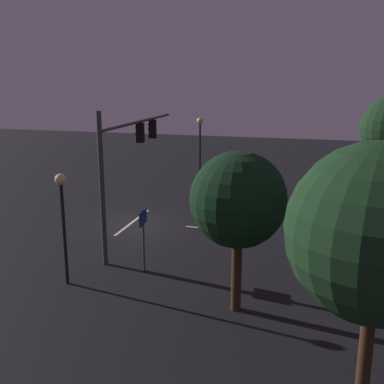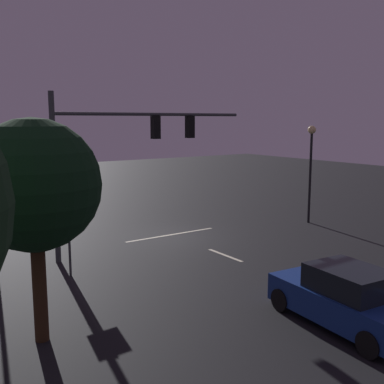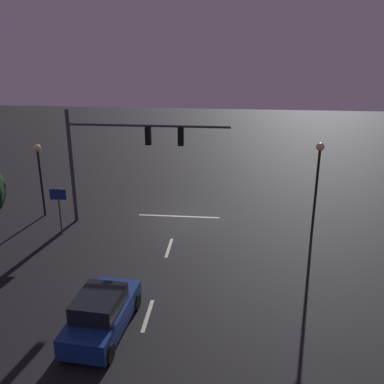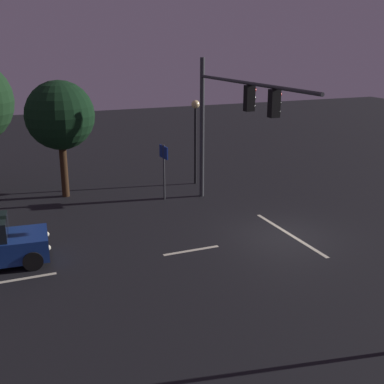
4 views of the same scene
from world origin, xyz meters
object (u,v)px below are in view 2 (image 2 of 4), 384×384
Objects in this scene: street_lamp_left_kerb at (311,156)px; traffic_signal_assembly at (123,144)px; tree_right_far at (34,186)px; route_sign at (69,224)px; car_approaching at (345,298)px.

traffic_signal_assembly is at bearing -4.15° from street_lamp_left_kerb.
traffic_signal_assembly reaches higher than tree_right_far.
street_lamp_left_kerb is 17.33m from tree_right_far.
route_sign is 5.41m from tree_right_far.
traffic_signal_assembly is 11.04m from car_approaching.
tree_right_far is (7.14, -3.91, 3.24)m from car_approaching.
traffic_signal_assembly is at bearing -81.27° from car_approaching.
tree_right_far reaches higher than street_lamp_left_kerb.
street_lamp_left_kerb is 14.20m from route_sign.
tree_right_far is (2.37, 4.40, 2.08)m from route_sign.
street_lamp_left_kerb reaches higher than car_approaching.
car_approaching is 9.65m from route_sign.
street_lamp_left_kerb is (-9.29, -9.44, 2.91)m from car_approaching.
traffic_signal_assembly is at bearing -148.92° from route_sign.
car_approaching is 13.56m from street_lamp_left_kerb.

